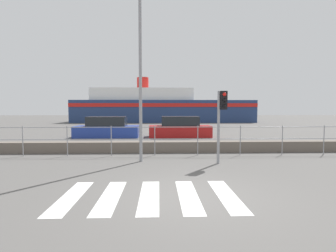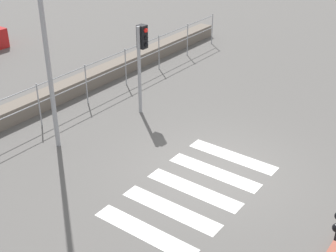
# 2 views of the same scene
# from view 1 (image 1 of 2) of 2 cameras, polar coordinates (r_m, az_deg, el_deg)

# --- Properties ---
(ground_plane) EXTENTS (160.00, 160.00, 0.00)m
(ground_plane) POSITION_cam_1_polar(r_m,az_deg,el_deg) (6.34, 5.15, -14.86)
(ground_plane) COLOR #565451
(crosswalk) EXTENTS (4.05, 2.40, 0.01)m
(crosswalk) POSITION_cam_1_polar(r_m,az_deg,el_deg) (6.29, -4.05, -14.95)
(crosswalk) COLOR silver
(crosswalk) RESTS_ON ground_plane
(seawall) EXTENTS (18.74, 0.55, 0.50)m
(seawall) POSITION_cam_1_polar(r_m,az_deg,el_deg) (12.31, 1.55, -4.54)
(seawall) COLOR #6B6056
(seawall) RESTS_ON ground_plane
(harbor_fence) EXTENTS (16.90, 0.04, 1.30)m
(harbor_fence) POSITION_cam_1_polar(r_m,az_deg,el_deg) (11.37, 1.83, -2.19)
(harbor_fence) COLOR gray
(harbor_fence) RESTS_ON ground_plane
(traffic_light_far) EXTENTS (0.34, 0.32, 2.67)m
(traffic_light_far) POSITION_cam_1_polar(r_m,az_deg,el_deg) (9.78, 11.61, 3.34)
(traffic_light_far) COLOR gray
(traffic_light_far) RESTS_ON ground_plane
(streetlamp) EXTENTS (0.32, 1.36, 6.27)m
(streetlamp) POSITION_cam_1_polar(r_m,az_deg,el_deg) (9.95, -6.16, 14.56)
(streetlamp) COLOR gray
(streetlamp) RESTS_ON ground_plane
(ferry_boat) EXTENTS (27.19, 7.61, 6.94)m
(ferry_boat) POSITION_cam_1_polar(r_m,az_deg,el_deg) (41.42, -1.88, 3.97)
(ferry_boat) COLOR navy
(ferry_boat) RESTS_ON ground_plane
(parked_car_blue) EXTENTS (4.50, 1.77, 1.48)m
(parked_car_blue) POSITION_cam_1_polar(r_m,az_deg,el_deg) (19.21, -13.11, -0.52)
(parked_car_blue) COLOR #233D9E
(parked_car_blue) RESTS_ON ground_plane
(parked_car_red) EXTENTS (4.41, 1.71, 1.49)m
(parked_car_red) POSITION_cam_1_polar(r_m,az_deg,el_deg) (18.91, 2.63, -0.48)
(parked_car_red) COLOR #B21919
(parked_car_red) RESTS_ON ground_plane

